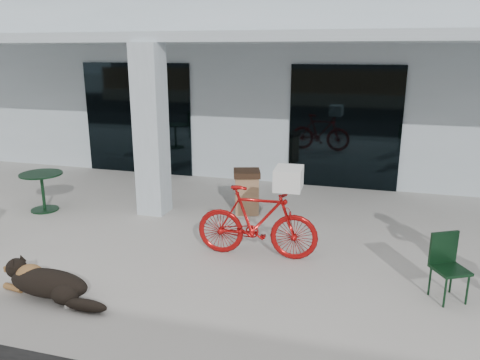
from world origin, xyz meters
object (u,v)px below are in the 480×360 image
(bicycle, at_px, (257,222))
(cafe_table_near, at_px, (43,192))
(cafe_chair_far_a, at_px, (450,269))
(trash_receptacle, at_px, (247,192))
(dog, at_px, (49,282))

(bicycle, bearing_deg, cafe_table_near, 75.52)
(cafe_chair_far_a, distance_m, trash_receptacle, 4.05)
(dog, height_order, cafe_table_near, cafe_table_near)
(cafe_chair_far_a, bearing_deg, cafe_table_near, 139.56)
(cafe_table_near, xyz_separation_m, trash_receptacle, (3.79, 0.95, 0.04))
(cafe_table_near, xyz_separation_m, cafe_chair_far_a, (7.02, -1.49, 0.05))
(cafe_chair_far_a, bearing_deg, bicycle, 138.60)
(bicycle, relative_size, cafe_chair_far_a, 2.17)
(trash_receptacle, bearing_deg, dog, -112.40)
(cafe_chair_far_a, bearing_deg, trash_receptacle, 114.48)
(bicycle, bearing_deg, cafe_chair_far_a, -105.99)
(bicycle, distance_m, cafe_chair_far_a, 2.65)
(cafe_table_near, height_order, trash_receptacle, trash_receptacle)
(cafe_table_near, height_order, cafe_chair_far_a, cafe_chair_far_a)
(bicycle, height_order, cafe_chair_far_a, bicycle)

